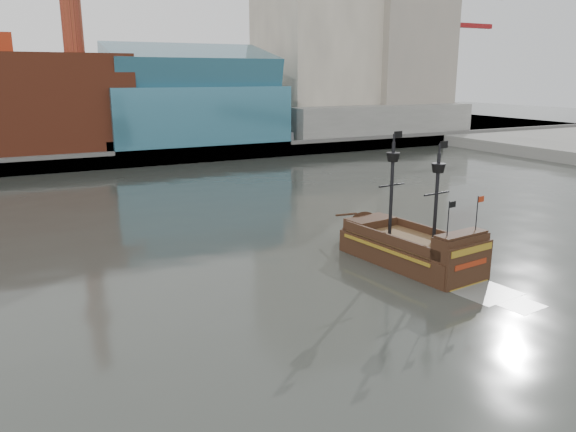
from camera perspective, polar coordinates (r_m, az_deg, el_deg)
ground at (r=35.14m, az=11.10°, el=-9.47°), size 400.00×400.00×0.00m
promenade_far at (r=119.47m, az=-17.39°, el=7.33°), size 220.00×60.00×2.00m
seawall at (r=90.73m, az=-14.05°, el=5.76°), size 220.00×1.00×2.60m
skyline at (r=113.01m, az=-14.86°, el=19.13°), size 149.00×45.00×62.00m
crane_a at (r=145.87m, az=16.16°, el=15.69°), size 22.50×4.00×32.25m
crane_b at (r=159.65m, az=16.15°, el=14.24°), size 19.10×4.00×26.25m
pirate_ship at (r=43.31m, az=12.39°, el=-3.59°), size 5.82×14.59×10.63m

